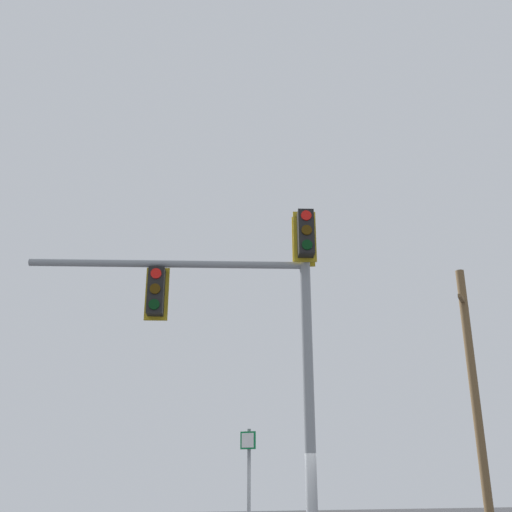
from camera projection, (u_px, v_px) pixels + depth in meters
signal_mast_assembly at (261, 314)px, 11.21m from camera, size 1.74×5.39×7.02m
utility_pole_wooden at (475, 396)px, 19.59m from camera, size 1.43×1.26×8.91m
route_sign_primary at (249, 498)px, 11.11m from camera, size 0.23×0.26×2.98m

